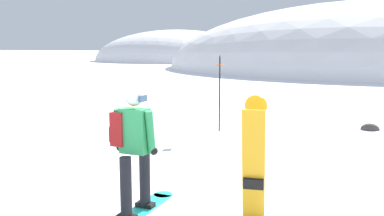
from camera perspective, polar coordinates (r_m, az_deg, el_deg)
ridge_peak_far at (r=61.05m, az=-2.04°, el=6.33°), size 23.11×20.80×8.64m
snowboarder_main at (r=5.62m, az=-7.87°, el=-5.16°), size 0.65×1.81×1.71m
spare_snowboard at (r=5.38m, az=8.24°, el=-6.86°), size 0.28×0.41×1.62m
piste_marker_near at (r=11.03m, az=3.70°, el=2.69°), size 0.20×0.20×1.98m
rock_dark at (r=12.30m, az=22.63°, el=-2.68°), size 0.48×0.41×0.34m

